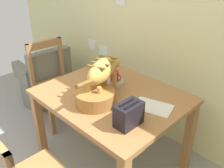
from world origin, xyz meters
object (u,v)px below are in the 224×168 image
object	(u,v)px
magazine	(153,107)
wicker_armchair	(45,83)
saucer_bowl	(114,82)
book_stack	(103,68)
cat	(103,71)
coffee_mug	(115,76)
toaster	(129,114)
wooden_chair_far	(55,84)
dining_table	(112,103)
wicker_basket	(95,97)

from	to	relation	value
magazine	wicker_armchair	distance (m)	1.85
saucer_bowl	magazine	distance (m)	0.49
magazine	book_stack	world-z (taller)	book_stack
saucer_bowl	wicker_armchair	distance (m)	1.39
cat	coffee_mug	size ratio (longest dim) A/B	5.23
toaster	wooden_chair_far	size ratio (longest dim) A/B	0.21
coffee_mug	book_stack	distance (m)	0.31
dining_table	saucer_bowl	bearing A→B (deg)	128.71
saucer_bowl	toaster	xyz separation A→B (m)	(0.50, -0.36, 0.07)
magazine	wicker_armchair	world-z (taller)	wicker_armchair
coffee_mug	book_stack	xyz separation A→B (m)	(-0.28, 0.12, -0.05)
book_stack	toaster	xyz separation A→B (m)	(0.78, -0.48, 0.06)
dining_table	wicker_armchair	bearing A→B (deg)	173.54
cat	wicker_armchair	xyz separation A→B (m)	(-1.38, 0.22, -0.71)
dining_table	wooden_chair_far	bearing A→B (deg)	177.72
wooden_chair_far	book_stack	bearing A→B (deg)	117.77
cat	wicker_basket	distance (m)	0.23
cat	magazine	xyz separation A→B (m)	(0.41, 0.14, -0.22)
magazine	wooden_chair_far	bearing A→B (deg)	165.61
saucer_bowl	wicker_basket	bearing A→B (deg)	-69.59
coffee_mug	wooden_chair_far	xyz separation A→B (m)	(-0.85, -0.11, -0.37)
dining_table	wicker_basket	size ratio (longest dim) A/B	3.75
book_stack	toaster	bearing A→B (deg)	-31.70
coffee_mug	cat	bearing A→B (deg)	-70.49
cat	dining_table	bearing A→B (deg)	30.64
cat	wooden_chair_far	world-z (taller)	cat
wicker_basket	wooden_chair_far	xyz separation A→B (m)	(-0.98, 0.24, -0.35)
book_stack	wicker_basket	size ratio (longest dim) A/B	0.59
coffee_mug	toaster	size ratio (longest dim) A/B	0.62
coffee_mug	wicker_basket	size ratio (longest dim) A/B	0.39
toaster	wicker_armchair	bearing A→B (deg)	168.30
book_stack	coffee_mug	bearing A→B (deg)	-22.38
coffee_mug	toaster	bearing A→B (deg)	-36.38
book_stack	wooden_chair_far	xyz separation A→B (m)	(-0.57, -0.23, -0.32)
saucer_bowl	book_stack	size ratio (longest dim) A/B	0.95
cat	coffee_mug	world-z (taller)	cat
saucer_bowl	wicker_armchair	xyz separation A→B (m)	(-1.30, 0.01, -0.50)
dining_table	wicker_armchair	xyz separation A→B (m)	(-1.42, 0.16, -0.39)
book_stack	toaster	world-z (taller)	toaster
dining_table	wooden_chair_far	size ratio (longest dim) A/B	1.24
dining_table	wicker_basket	world-z (taller)	wicker_basket
wicker_basket	wooden_chair_far	distance (m)	1.07
dining_table	cat	distance (m)	0.33
saucer_bowl	coffee_mug	bearing A→B (deg)	-0.00
magazine	wooden_chair_far	size ratio (longest dim) A/B	0.31
dining_table	magazine	bearing A→B (deg)	13.89
saucer_bowl	toaster	size ratio (longest dim) A/B	0.89
dining_table	wooden_chair_far	xyz separation A→B (m)	(-0.97, 0.04, -0.20)
wicker_basket	toaster	bearing A→B (deg)	-2.18
coffee_mug	wicker_basket	world-z (taller)	coffee_mug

